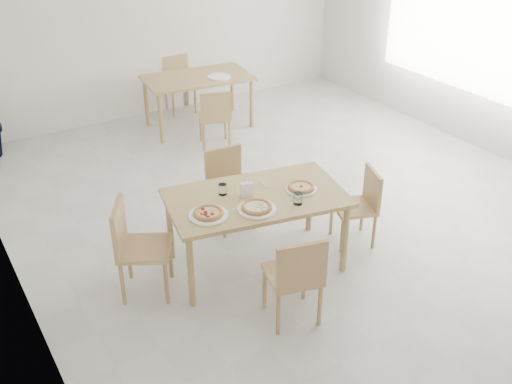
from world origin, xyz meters
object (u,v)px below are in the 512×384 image
chair_back_s (215,115)px  chair_back_n (178,79)px  chair_west (134,242)px  plate_pepperoni (208,215)px  tumbler_a (298,199)px  tumbler_b (223,189)px  plate_mushroom (257,209)px  chair_east (361,201)px  chair_south (296,274)px  main_table (256,203)px  pizza_margherita (301,187)px  pizza_pepperoni (208,213)px  plate_empty (219,77)px  napkin_holder (246,190)px  plate_margherita (301,189)px  pizza_mushroom (257,207)px  second_table (198,82)px  chair_north (228,182)px

chair_back_s → chair_back_n: (0.19, 1.56, 0.01)m
chair_west → plate_pepperoni: size_ratio=2.60×
tumbler_a → tumbler_b: (-0.48, 0.50, -0.00)m
chair_back_n → plate_mushroom: bearing=-100.1°
plate_mushroom → tumbler_a: bearing=-15.4°
chair_east → tumbler_a: (-0.87, -0.12, 0.35)m
chair_south → chair_east: 1.44m
main_table → plate_mushroom: (-0.13, -0.22, 0.08)m
chair_south → pizza_margherita: bearing=-112.5°
plate_pepperoni → pizza_pepperoni: pizza_pepperoni is taller
pizza_margherita → chair_back_s: size_ratio=0.37×
chair_east → plate_empty: bearing=-164.0°
tumbler_b → napkin_holder: bearing=-43.3°
plate_margherita → pizza_pepperoni: bearing=177.7°
tumbler_a → napkin_holder: 0.47m
plate_margherita → plate_pepperoni: bearing=177.7°
chair_west → tumbler_b: bearing=-62.1°
plate_margherita → pizza_mushroom: pizza_mushroom is taller
pizza_pepperoni → plate_empty: size_ratio=1.06×
plate_mushroom → pizza_pepperoni: bearing=162.2°
main_table → chair_east: 1.14m
plate_mushroom → chair_back_n: size_ratio=0.41×
pizza_mushroom → pizza_pepperoni: same height
pizza_mushroom → tumbler_b: size_ratio=3.20×
chair_east → second_table: (-0.00, 3.55, 0.21)m
plate_pepperoni → second_table: (1.63, 3.44, -0.09)m
chair_south → plate_empty: chair_south is taller
plate_mushroom → pizza_pepperoni: (-0.40, 0.13, 0.02)m
chair_north → chair_east: size_ratio=1.06×
main_table → plate_mushroom: size_ratio=5.17×
chair_back_s → chair_south: bearing=92.0°
pizza_pepperoni → chair_back_n: (1.67, 4.21, -0.30)m
chair_east → chair_west: bearing=-80.4°
chair_back_s → chair_north: bearing=85.6°
pizza_pepperoni → tumbler_b: size_ratio=3.39×
napkin_holder → pizza_margherita: bearing=-1.8°
pizza_pepperoni → napkin_holder: 0.47m
plate_mushroom → second_table: bearing=71.0°
main_table → plate_empty: size_ratio=5.38×
plate_pepperoni → chair_back_n: 4.54m
plate_pepperoni → pizza_margherita: (0.94, -0.04, 0.02)m
pizza_pepperoni → chair_east: bearing=-3.9°
second_table → pizza_margherita: bearing=-94.5°
plate_mushroom → second_table: size_ratio=0.22×
second_table → chair_back_s: bearing=-94.1°
pizza_pepperoni → second_table: (1.63, 3.44, -0.12)m
chair_west → tumbler_a: 1.48m
pizza_margherita → plate_margherita: bearing=-90.0°
chair_north → chair_east: (0.95, -1.01, -0.03)m
plate_mushroom → chair_west: bearing=156.7°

